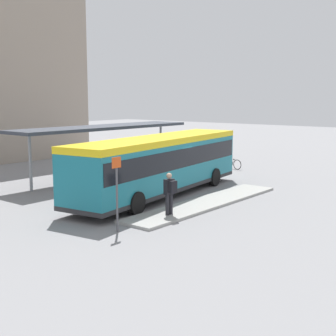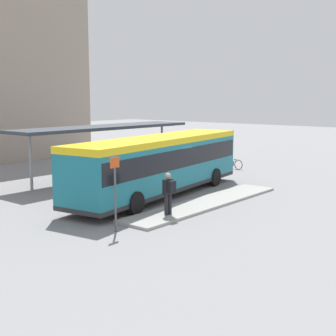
{
  "view_description": "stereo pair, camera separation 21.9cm",
  "coord_description": "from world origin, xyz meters",
  "px_view_note": "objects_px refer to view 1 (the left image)",
  "views": [
    {
      "loc": [
        -17.83,
        -14.93,
        4.94
      ],
      "look_at": [
        0.62,
        0.0,
        1.35
      ],
      "focal_mm": 50.0,
      "sensor_mm": 36.0,
      "label": 1
    },
    {
      "loc": [
        -17.69,
        -15.1,
        4.94
      ],
      "look_at": [
        0.62,
        0.0,
        1.35
      ],
      "focal_mm": 50.0,
      "sensor_mm": 36.0,
      "label": 2
    }
  ],
  "objects_px": {
    "city_bus": "(160,161)",
    "platform_sign": "(117,191)",
    "bicycle_white": "(232,164)",
    "pedestrian_waiting": "(170,191)",
    "bicycle_green": "(221,162)"
  },
  "relations": [
    {
      "from": "city_bus",
      "to": "platform_sign",
      "type": "distance_m",
      "value": 6.66
    },
    {
      "from": "city_bus",
      "to": "platform_sign",
      "type": "height_order",
      "value": "city_bus"
    },
    {
      "from": "pedestrian_waiting",
      "to": "bicycle_white",
      "type": "bearing_deg",
      "value": -60.09
    },
    {
      "from": "bicycle_white",
      "to": "city_bus",
      "type": "bearing_deg",
      "value": 108.91
    },
    {
      "from": "bicycle_white",
      "to": "platform_sign",
      "type": "height_order",
      "value": "platform_sign"
    },
    {
      "from": "bicycle_white",
      "to": "bicycle_green",
      "type": "bearing_deg",
      "value": 8.79
    },
    {
      "from": "city_bus",
      "to": "platform_sign",
      "type": "relative_size",
      "value": 4.5
    },
    {
      "from": "city_bus",
      "to": "bicycle_green",
      "type": "height_order",
      "value": "city_bus"
    },
    {
      "from": "bicycle_white",
      "to": "bicycle_green",
      "type": "height_order",
      "value": "bicycle_green"
    },
    {
      "from": "bicycle_white",
      "to": "platform_sign",
      "type": "xyz_separation_m",
      "value": [
        -16.01,
        -4.81,
        1.2
      ]
    },
    {
      "from": "bicycle_white",
      "to": "platform_sign",
      "type": "bearing_deg",
      "value": 114.98
    },
    {
      "from": "pedestrian_waiting",
      "to": "platform_sign",
      "type": "bearing_deg",
      "value": 94.82
    },
    {
      "from": "city_bus",
      "to": "bicycle_green",
      "type": "xyz_separation_m",
      "value": [
        10.03,
        2.75,
        -1.38
      ]
    },
    {
      "from": "city_bus",
      "to": "pedestrian_waiting",
      "type": "distance_m",
      "value": 4.48
    },
    {
      "from": "pedestrian_waiting",
      "to": "bicycle_green",
      "type": "bearing_deg",
      "value": -56.86
    }
  ]
}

